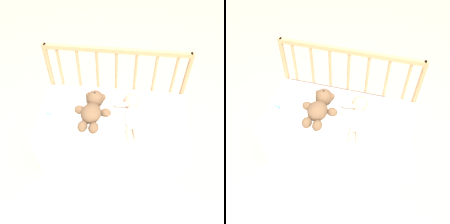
# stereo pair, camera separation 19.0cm
# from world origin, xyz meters

# --- Properties ---
(ground_plane) EXTENTS (12.00, 12.00, 0.00)m
(ground_plane) POSITION_xyz_m (0.00, 0.00, 0.00)
(ground_plane) COLOR tan
(crib_mattress) EXTENTS (1.15, 0.59, 0.55)m
(crib_mattress) POSITION_xyz_m (0.00, 0.00, 0.28)
(crib_mattress) COLOR #EDB7C6
(crib_mattress) RESTS_ON ground_plane
(crib_rail) EXTENTS (1.15, 0.04, 0.95)m
(crib_rail) POSITION_xyz_m (0.00, 0.32, 0.66)
(crib_rail) COLOR tan
(crib_rail) RESTS_ON ground_plane
(blanket) EXTENTS (0.81, 0.49, 0.01)m
(blanket) POSITION_xyz_m (0.00, -0.03, 0.55)
(blanket) COLOR white
(blanket) RESTS_ON crib_mattress
(teddy_bear) EXTENTS (0.30, 0.38, 0.14)m
(teddy_bear) POSITION_xyz_m (-0.15, 0.01, 0.61)
(teddy_bear) COLOR brown
(teddy_bear) RESTS_ON crib_mattress
(baby) EXTENTS (0.29, 0.41, 0.13)m
(baby) POSITION_xyz_m (0.15, 0.02, 0.60)
(baby) COLOR white
(baby) RESTS_ON crib_mattress
(baby_bottle) EXTENTS (0.05, 0.14, 0.05)m
(baby_bottle) POSITION_xyz_m (-0.49, -0.10, 0.57)
(baby_bottle) COLOR white
(baby_bottle) RESTS_ON crib_mattress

